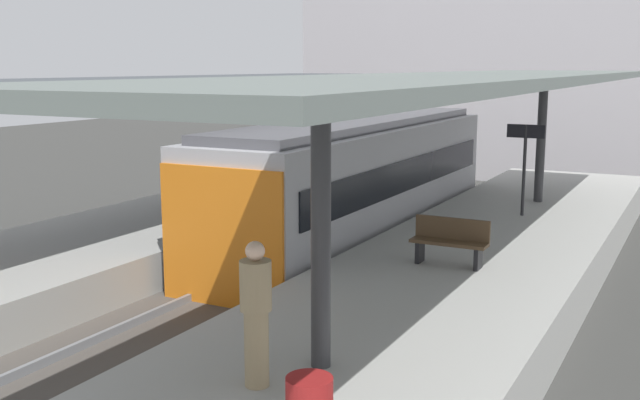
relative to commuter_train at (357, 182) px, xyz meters
The scene contains 14 objects.
ground_plane 4.65m from the commuter_train, 90.00° to the right, with size 80.00×80.00×0.00m, color #383835.
platform_left 5.88m from the commuter_train, 131.36° to the right, with size 4.40×28.00×1.00m, color #9E9E99.
platform_right 5.88m from the commuter_train, 48.64° to the right, with size 4.40×28.00×1.00m, color #9E9E99.
track_ballast 4.61m from the commuter_train, 90.00° to the right, with size 3.20×28.00×0.20m, color #4C4742.
rail_near_side 4.61m from the commuter_train, 99.47° to the right, with size 0.08×28.00×0.14m, color slate.
rail_far_side 4.61m from the commuter_train, 80.53° to the right, with size 0.08×28.00×0.14m, color slate.
commuter_train is the anchor object (origin of this frame).
canopy_left 5.39m from the commuter_train, 142.50° to the right, with size 4.18×21.00×3.31m.
canopy_right 5.44m from the commuter_train, 37.50° to the right, with size 4.18×21.00×3.44m.
platform_bench 5.45m from the commuter_train, 46.88° to the right, with size 1.40×0.41×0.86m.
platform_sign 4.15m from the commuter_train, 18.29° to the left, with size 0.90×0.08×2.21m.
passenger_near_bench 2.35m from the commuter_train, 159.53° to the left, with size 0.36×0.36×1.65m.
passenger_mid_platform 10.63m from the commuter_train, 71.22° to the right, with size 0.36×0.36×1.69m.
station_building_backdrop 16.14m from the commuter_train, 88.29° to the left, with size 18.00×6.00×11.00m, color #B7B2B7.
Camera 1 is at (7.78, -12.52, 4.60)m, focal length 42.02 mm.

